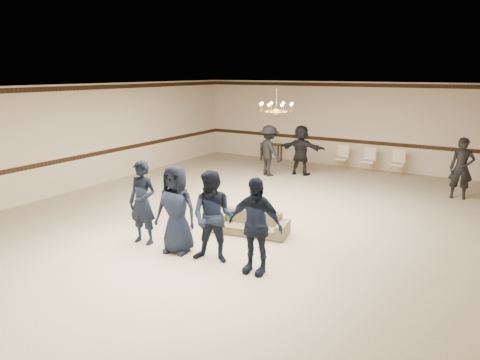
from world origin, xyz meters
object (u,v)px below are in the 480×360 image
at_px(boy_a, 143,203).
at_px(adult_right, 462,168).
at_px(boy_b, 176,209).
at_px(banquet_chair_left, 341,158).
at_px(banquet_chair_mid, 368,161).
at_px(console_table, 271,152).
at_px(adult_left, 269,151).
at_px(banquet_chair_right, 397,164).
at_px(boy_d, 255,226).
at_px(adult_mid, 301,150).
at_px(chandelier, 277,99).
at_px(boy_c, 213,217).
at_px(settee, 251,223).

relative_size(boy_a, adult_right, 1.01).
height_order(boy_b, banquet_chair_left, boy_b).
relative_size(banquet_chair_mid, console_table, 1.06).
relative_size(adult_left, banquet_chair_right, 1.94).
distance_m(adult_left, adult_right, 6.01).
bearing_deg(boy_b, banquet_chair_left, 76.91).
distance_m(boy_d, adult_mid, 7.94).
xyz_separation_m(boy_a, banquet_chair_mid, (2.32, 9.00, -0.44)).
xyz_separation_m(chandelier, boy_c, (0.59, -3.75, -1.98)).
height_order(settee, banquet_chair_left, banquet_chair_left).
bearing_deg(adult_right, boy_b, -128.27).
bearing_deg(banquet_chair_right, banquet_chair_left, 177.80).
distance_m(boy_c, console_table, 9.86).
bearing_deg(banquet_chair_left, adult_right, -28.96).
bearing_deg(boy_b, console_table, 95.23).
relative_size(boy_a, boy_c, 1.00).
bearing_deg(boy_d, adult_left, 111.88).
bearing_deg(chandelier, banquet_chair_left, 88.87).
height_order(boy_c, adult_right, boy_c).
distance_m(banquet_chair_left, banquet_chair_mid, 1.00).
bearing_deg(console_table, settee, -67.41).
xyz_separation_m(banquet_chair_left, console_table, (-3.00, 0.20, -0.09)).
xyz_separation_m(boy_c, adult_left, (-2.38, 6.87, -0.01)).
bearing_deg(boy_b, boy_a, 169.56).
distance_m(boy_d, banquet_chair_mid, 9.02).
height_order(chandelier, adult_mid, chandelier).
xyz_separation_m(boy_a, console_table, (-1.68, 9.20, -0.53)).
distance_m(chandelier, banquet_chair_right, 6.15).
bearing_deg(banquet_chair_left, settee, -92.12).
relative_size(settee, adult_mid, 0.96).
bearing_deg(console_table, banquet_chair_mid, -4.25).
bearing_deg(boy_c, adult_left, 94.89).
bearing_deg(banquet_chair_mid, boy_a, -101.61).
height_order(boy_c, banquet_chair_left, boy_c).
bearing_deg(banquet_chair_left, boy_a, -103.23).
relative_size(boy_a, adult_mid, 1.01).
distance_m(boy_b, adult_right, 8.48).
bearing_deg(settee, banquet_chair_left, 82.51).
bearing_deg(boy_c, boy_b, 165.79).
relative_size(adult_left, banquet_chair_left, 1.94).
relative_size(boy_c, adult_right, 1.01).
relative_size(boy_b, adult_left, 1.01).
bearing_deg(boy_a, banquet_chair_mid, 70.27).
height_order(banquet_chair_mid, banquet_chair_right, same).
relative_size(adult_left, console_table, 2.05).
bearing_deg(banquet_chair_right, console_table, 175.51).
distance_m(boy_d, settee, 2.05).
distance_m(banquet_chair_left, console_table, 3.01).
distance_m(adult_right, console_table, 7.40).
xyz_separation_m(settee, console_table, (-3.36, 7.55, 0.12)).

